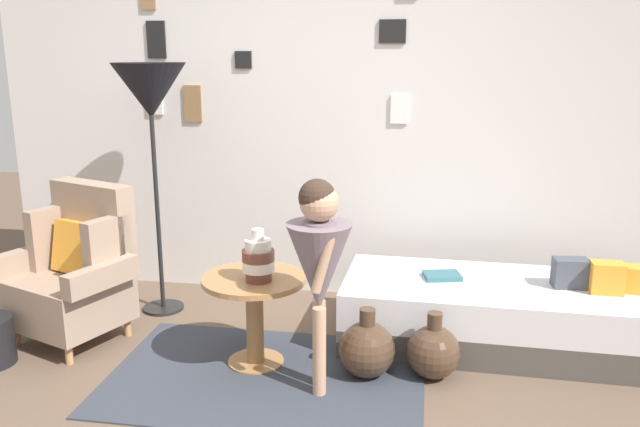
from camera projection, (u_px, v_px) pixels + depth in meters
gallery_wall at (322, 118)px, 4.63m from camera, size 4.80×0.12×2.60m
rug at (266, 376)px, 3.62m from camera, size 1.74×1.16×0.01m
armchair at (77, 271)px, 4.03m from camera, size 0.88×0.78×0.97m
daybed at (500, 314)px, 3.98m from camera, size 1.93×0.86×0.40m
pillow_head at (640, 280)px, 3.76m from camera, size 0.23×0.14×0.16m
pillow_mid at (607, 278)px, 3.75m from camera, size 0.18×0.12×0.18m
pillow_back at (570, 273)px, 3.85m from camera, size 0.21×0.14×0.18m
side_table at (254, 301)px, 3.69m from camera, size 0.59×0.59×0.53m
vase_striped at (258, 259)px, 3.56m from camera, size 0.18×0.18×0.30m
floor_lamp at (150, 97)px, 4.21m from camera, size 0.48×0.48×1.69m
person_child at (319, 259)px, 3.30m from camera, size 0.34×0.34×1.15m
book_on_daybed at (442, 276)px, 4.01m from camera, size 0.25×0.21×0.03m
demijohn_near at (367, 349)px, 3.60m from camera, size 0.32×0.32×0.40m
demijohn_far at (433, 352)px, 3.59m from camera, size 0.30×0.30×0.38m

